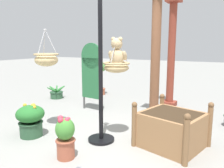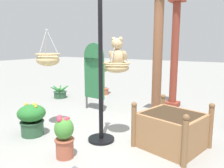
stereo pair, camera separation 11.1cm
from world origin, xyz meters
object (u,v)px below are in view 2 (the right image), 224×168
display_sign_board (94,71)px  potted_plant_flowering_red (64,137)px  display_pole_central (101,97)px  greenhouse_pillar_left (175,56)px  wooden_planter_box (172,129)px  potted_plant_small_succulent (60,93)px  hanging_basket_with_teddy (117,67)px  hanging_basket_left_high (48,59)px  potted_plant_fern_front (32,119)px  greenhouse_pillar_right (158,55)px  teddy_bear (117,54)px  potted_plant_bushy_green (104,74)px

display_sign_board → potted_plant_flowering_red: bearing=-64.2°
display_pole_central → greenhouse_pillar_left: greenhouse_pillar_left is taller
wooden_planter_box → display_sign_board: bearing=155.2°
greenhouse_pillar_left → potted_plant_small_succulent: bearing=-165.1°
hanging_basket_with_teddy → wooden_planter_box: bearing=7.4°
greenhouse_pillar_left → potted_plant_flowering_red: 3.66m
hanging_basket_left_high → wooden_planter_box: bearing=9.3°
hanging_basket_with_teddy → potted_plant_small_succulent: hanging_basket_with_teddy is taller
wooden_planter_box → potted_plant_fern_front: bearing=-159.9°
display_pole_central → potted_plant_small_succulent: 3.43m
hanging_basket_with_teddy → hanging_basket_left_high: size_ratio=0.83×
potted_plant_small_succulent → greenhouse_pillar_right: bearing=-5.4°
potted_plant_flowering_red → teddy_bear: bearing=75.4°
potted_plant_bushy_green → display_sign_board: 1.79m
greenhouse_pillar_right → hanging_basket_with_teddy: bearing=-98.7°
greenhouse_pillar_right → potted_plant_flowering_red: (-0.47, -2.34, -1.07)m
greenhouse_pillar_right → potted_plant_small_succulent: bearing=174.6°
display_sign_board → hanging_basket_left_high: bearing=-91.1°
wooden_planter_box → potted_plant_small_succulent: 4.17m
display_pole_central → greenhouse_pillar_right: bearing=77.4°
hanging_basket_left_high → greenhouse_pillar_left: bearing=60.3°
greenhouse_pillar_right → potted_plant_small_succulent: 3.40m
hanging_basket_with_teddy → potted_plant_bushy_green: size_ratio=0.53×
wooden_planter_box → potted_plant_bushy_green: bearing=138.8°
greenhouse_pillar_right → potted_plant_bushy_green: (-2.27, 1.40, -0.72)m
hanging_basket_with_teddy → potted_plant_small_succulent: bearing=150.8°
potted_plant_flowering_red → potted_plant_bushy_green: (-1.80, 3.74, 0.35)m
teddy_bear → display_sign_board: 1.79m
hanging_basket_with_teddy → greenhouse_pillar_left: greenhouse_pillar_left is taller
display_pole_central → potted_plant_small_succulent: display_pole_central is taller
display_pole_central → potted_plant_flowering_red: display_pole_central is taller
potted_plant_bushy_green → display_sign_board: size_ratio=0.64×
potted_plant_small_succulent → display_sign_board: (1.64, -0.49, 0.83)m
teddy_bear → potted_plant_flowering_red: bearing=-104.6°
greenhouse_pillar_right → display_sign_board: size_ratio=1.75×
hanging_basket_left_high → greenhouse_pillar_left: greenhouse_pillar_left is taller
potted_plant_fern_front → potted_plant_small_succulent: bearing=124.8°
hanging_basket_left_high → potted_plant_fern_front: size_ratio=1.16×
greenhouse_pillar_right → wooden_planter_box: bearing=-59.6°
greenhouse_pillar_right → greenhouse_pillar_left: bearing=88.6°
hanging_basket_left_high → display_sign_board: (0.03, 1.40, -0.36)m
potted_plant_flowering_red → potted_plant_small_succulent: potted_plant_flowering_red is taller
teddy_bear → potted_plant_bushy_green: 3.50m
hanging_basket_left_high → wooden_planter_box: hanging_basket_left_high is taller
teddy_bear → wooden_planter_box: bearing=5.9°
hanging_basket_with_teddy → greenhouse_pillar_left: bearing=84.6°
wooden_planter_box → hanging_basket_with_teddy: bearing=-172.6°
display_pole_central → wooden_planter_box: 1.22m
wooden_planter_box → display_pole_central: bearing=-161.0°
display_pole_central → potted_plant_fern_front: 1.33m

